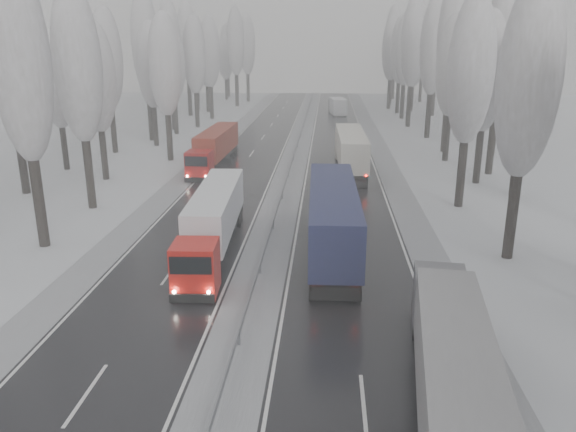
# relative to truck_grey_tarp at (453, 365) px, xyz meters

# --- Properties ---
(ground) EXTENTS (260.00, 260.00, 0.00)m
(ground) POSITION_rel_truck_grey_tarp_xyz_m (-8.19, 0.47, -2.19)
(ground) COLOR silver
(ground) RESTS_ON ground
(carriageway_right) EXTENTS (7.50, 200.00, 0.03)m
(carriageway_right) POSITION_rel_truck_grey_tarp_xyz_m (-2.94, 30.47, -2.18)
(carriageway_right) COLOR black
(carriageway_right) RESTS_ON ground
(carriageway_left) EXTENTS (7.50, 200.00, 0.03)m
(carriageway_left) POSITION_rel_truck_grey_tarp_xyz_m (-13.44, 30.47, -2.18)
(carriageway_left) COLOR black
(carriageway_left) RESTS_ON ground
(median_slush) EXTENTS (3.00, 200.00, 0.04)m
(median_slush) POSITION_rel_truck_grey_tarp_xyz_m (-8.19, 30.47, -2.17)
(median_slush) COLOR #A7AAAF
(median_slush) RESTS_ON ground
(shoulder_right) EXTENTS (2.40, 200.00, 0.04)m
(shoulder_right) POSITION_rel_truck_grey_tarp_xyz_m (2.01, 30.47, -2.17)
(shoulder_right) COLOR #A7AAAF
(shoulder_right) RESTS_ON ground
(shoulder_left) EXTENTS (2.40, 200.00, 0.04)m
(shoulder_left) POSITION_rel_truck_grey_tarp_xyz_m (-18.39, 30.47, -2.17)
(shoulder_left) COLOR #A7AAAF
(shoulder_left) RESTS_ON ground
(median_guardrail) EXTENTS (0.12, 200.00, 0.76)m
(median_guardrail) POSITION_rel_truck_grey_tarp_xyz_m (-8.19, 30.46, -1.59)
(median_guardrail) COLOR slate
(median_guardrail) RESTS_ON ground
(tree_16) EXTENTS (3.60, 3.60, 16.53)m
(tree_16) POSITION_rel_truck_grey_tarp_xyz_m (6.85, 16.14, 8.48)
(tree_16) COLOR black
(tree_16) RESTS_ON ground
(tree_18) EXTENTS (3.60, 3.60, 16.58)m
(tree_18) POSITION_rel_truck_grey_tarp_xyz_m (6.32, 27.51, 8.51)
(tree_18) COLOR black
(tree_18) RESTS_ON ground
(tree_19) EXTENTS (3.60, 3.60, 14.57)m
(tree_19) POSITION_rel_truck_grey_tarp_xyz_m (11.83, 31.51, 7.23)
(tree_19) COLOR black
(tree_19) RESTS_ON ground
(tree_20) EXTENTS (3.60, 3.60, 15.71)m
(tree_20) POSITION_rel_truck_grey_tarp_xyz_m (9.71, 35.64, 7.95)
(tree_20) COLOR black
(tree_20) RESTS_ON ground
(tree_21) EXTENTS (3.60, 3.60, 18.62)m
(tree_21) POSITION_rel_truck_grey_tarp_xyz_m (11.93, 39.64, 9.81)
(tree_21) COLOR black
(tree_21) RESTS_ON ground
(tree_22) EXTENTS (3.60, 3.60, 15.86)m
(tree_22) POSITION_rel_truck_grey_tarp_xyz_m (8.83, 46.08, 8.05)
(tree_22) COLOR black
(tree_22) RESTS_ON ground
(tree_23) EXTENTS (3.60, 3.60, 13.55)m
(tree_23) POSITION_rel_truck_grey_tarp_xyz_m (15.12, 50.08, 6.58)
(tree_23) COLOR black
(tree_23) RESTS_ON ground
(tree_24) EXTENTS (3.60, 3.60, 20.49)m
(tree_24) POSITION_rel_truck_grey_tarp_xyz_m (9.71, 51.49, 11.00)
(tree_24) COLOR black
(tree_24) RESTS_ON ground
(tree_25) EXTENTS (3.60, 3.60, 19.44)m
(tree_25) POSITION_rel_truck_grey_tarp_xyz_m (16.62, 55.49, 10.33)
(tree_25) COLOR black
(tree_25) RESTS_ON ground
(tree_26) EXTENTS (3.60, 3.60, 18.78)m
(tree_26) POSITION_rel_truck_grey_tarp_xyz_m (9.37, 61.75, 9.91)
(tree_26) COLOR black
(tree_26) RESTS_ON ground
(tree_27) EXTENTS (3.60, 3.60, 17.62)m
(tree_27) POSITION_rel_truck_grey_tarp_xyz_m (16.53, 65.75, 9.17)
(tree_27) COLOR black
(tree_27) RESTS_ON ground
(tree_28) EXTENTS (3.60, 3.60, 19.62)m
(tree_28) POSITION_rel_truck_grey_tarp_xyz_m (8.15, 72.43, 10.45)
(tree_28) COLOR black
(tree_28) RESTS_ON ground
(tree_29) EXTENTS (3.60, 3.60, 18.11)m
(tree_29) POSITION_rel_truck_grey_tarp_xyz_m (15.52, 76.43, 9.48)
(tree_29) COLOR black
(tree_29) RESTS_ON ground
(tree_30) EXTENTS (3.60, 3.60, 17.86)m
(tree_30) POSITION_rel_truck_grey_tarp_xyz_m (8.37, 82.18, 9.33)
(tree_30) COLOR black
(tree_30) RESTS_ON ground
(tree_31) EXTENTS (3.60, 3.60, 18.58)m
(tree_31) POSITION_rel_truck_grey_tarp_xyz_m (14.29, 86.18, 9.78)
(tree_31) COLOR black
(tree_31) RESTS_ON ground
(tree_32) EXTENTS (3.60, 3.60, 17.33)m
(tree_32) POSITION_rel_truck_grey_tarp_xyz_m (8.44, 89.69, 8.99)
(tree_32) COLOR black
(tree_32) RESTS_ON ground
(tree_33) EXTENTS (3.60, 3.60, 14.33)m
(tree_33) POSITION_rel_truck_grey_tarp_xyz_m (11.58, 93.69, 7.07)
(tree_33) COLOR black
(tree_33) RESTS_ON ground
(tree_34) EXTENTS (3.60, 3.60, 17.63)m
(tree_34) POSITION_rel_truck_grey_tarp_xyz_m (7.54, 96.79, 9.18)
(tree_34) COLOR black
(tree_34) RESTS_ON ground
(tree_35) EXTENTS (3.60, 3.60, 18.25)m
(tree_35) POSITION_rel_truck_grey_tarp_xyz_m (16.75, 100.79, 9.57)
(tree_35) COLOR black
(tree_35) RESTS_ON ground
(tree_36) EXTENTS (3.60, 3.60, 20.23)m
(tree_36) POSITION_rel_truck_grey_tarp_xyz_m (8.85, 106.63, 10.83)
(tree_36) COLOR black
(tree_36) RESTS_ON ground
(tree_37) EXTENTS (3.60, 3.60, 16.37)m
(tree_37) POSITION_rel_truck_grey_tarp_xyz_m (15.83, 110.63, 8.37)
(tree_37) COLOR black
(tree_37) RESTS_ON ground
(tree_38) EXTENTS (3.60, 3.60, 17.97)m
(tree_38) POSITION_rel_truck_grey_tarp_xyz_m (10.54, 117.20, 9.40)
(tree_38) COLOR black
(tree_38) RESTS_ON ground
(tree_39) EXTENTS (3.60, 3.60, 16.19)m
(tree_39) POSITION_rel_truck_grey_tarp_xyz_m (13.36, 121.20, 8.26)
(tree_39) COLOR black
(tree_39) RESTS_ON ground
(tree_56) EXTENTS (3.60, 3.60, 18.12)m
(tree_56) POSITION_rel_truck_grey_tarp_xyz_m (-22.90, 16.18, 9.49)
(tree_56) COLOR black
(tree_56) RESTS_ON ground
(tree_58) EXTENTS (3.60, 3.60, 17.21)m
(tree_58) POSITION_rel_truck_grey_tarp_xyz_m (-23.31, 25.04, 8.91)
(tree_58) COLOR black
(tree_58) RESTS_ON ground
(tree_59) EXTENTS (3.60, 3.60, 18.41)m
(tree_59) POSITION_rel_truck_grey_tarp_xyz_m (-30.99, 29.04, 9.68)
(tree_59) COLOR black
(tree_59) RESTS_ON ground
(tree_60) EXTENTS (3.60, 3.60, 14.84)m
(tree_60) POSITION_rel_truck_grey_tarp_xyz_m (-25.94, 34.67, 7.40)
(tree_60) COLOR black
(tree_60) RESTS_ON ground
(tree_61) EXTENTS (3.60, 3.60, 13.95)m
(tree_61) POSITION_rel_truck_grey_tarp_xyz_m (-31.71, 38.67, 6.83)
(tree_61) COLOR black
(tree_61) RESTS_ON ground
(tree_62) EXTENTS (3.60, 3.60, 16.04)m
(tree_62) POSITION_rel_truck_grey_tarp_xyz_m (-22.13, 44.20, 8.16)
(tree_62) COLOR black
(tree_62) RESTS_ON ground
(tree_63) EXTENTS (3.60, 3.60, 16.88)m
(tree_63) POSITION_rel_truck_grey_tarp_xyz_m (-30.04, 48.20, 8.70)
(tree_63) COLOR black
(tree_63) RESTS_ON ground
(tree_64) EXTENTS (3.60, 3.60, 15.42)m
(tree_64) POSITION_rel_truck_grey_tarp_xyz_m (-26.45, 53.19, 7.77)
(tree_64) COLOR black
(tree_64) RESTS_ON ground
(tree_65) EXTENTS (3.60, 3.60, 19.48)m
(tree_65) POSITION_rel_truck_grey_tarp_xyz_m (-28.24, 57.19, 10.35)
(tree_65) COLOR black
(tree_65) RESTS_ON ground
(tree_66) EXTENTS (3.60, 3.60, 15.23)m
(tree_66) POSITION_rel_truck_grey_tarp_xyz_m (-26.35, 62.82, 7.65)
(tree_66) COLOR black
(tree_66) RESTS_ON ground
(tree_67) EXTENTS (3.60, 3.60, 17.09)m
(tree_67) POSITION_rel_truck_grey_tarp_xyz_m (-27.73, 66.82, 8.84)
(tree_67) COLOR black
(tree_67) RESTS_ON ground
(tree_68) EXTENTS (3.60, 3.60, 16.65)m
(tree_68) POSITION_rel_truck_grey_tarp_xyz_m (-24.77, 69.59, 8.55)
(tree_68) COLOR black
(tree_68) RESTS_ON ground
(tree_69) EXTENTS (3.60, 3.60, 19.35)m
(tree_69) POSITION_rel_truck_grey_tarp_xyz_m (-29.61, 73.59, 10.27)
(tree_69) COLOR black
(tree_69) RESTS_ON ground
(tree_70) EXTENTS (3.60, 3.60, 17.09)m
(tree_70) POSITION_rel_truck_grey_tarp_xyz_m (-24.51, 79.66, 8.84)
(tree_70) COLOR black
(tree_70) RESTS_ON ground
(tree_71) EXTENTS (3.60, 3.60, 19.61)m
(tree_71) POSITION_rel_truck_grey_tarp_xyz_m (-29.28, 83.66, 10.43)
(tree_71) COLOR black
(tree_71) RESTS_ON ground
(tree_72) EXTENTS (3.60, 3.60, 15.11)m
(tree_72) POSITION_rel_truck_grey_tarp_xyz_m (-27.12, 89.01, 7.57)
(tree_72) COLOR black
(tree_72) RESTS_ON ground
(tree_73) EXTENTS (3.60, 3.60, 17.22)m
(tree_73) POSITION_rel_truck_grey_tarp_xyz_m (-30.01, 93.01, 8.92)
(tree_73) COLOR black
(tree_73) RESTS_ON ground
(tree_74) EXTENTS (3.60, 3.60, 19.68)m
(tree_74) POSITION_rel_truck_grey_tarp_xyz_m (-23.26, 99.80, 10.48)
(tree_74) COLOR black
(tree_74) RESTS_ON ground
(tree_75) EXTENTS (3.60, 3.60, 18.60)m
(tree_75) POSITION_rel_truck_grey_tarp_xyz_m (-32.39, 103.80, 9.80)
(tree_75) COLOR black
(tree_75) RESTS_ON ground
(tree_76) EXTENTS (3.60, 3.60, 18.55)m
(tree_76) POSITION_rel_truck_grey_tarp_xyz_m (-22.24, 109.19, 9.76)
(tree_76) COLOR black
(tree_76) RESTS_ON ground
(tree_77) EXTENTS (3.60, 3.60, 14.32)m
(tree_77) POSITION_rel_truck_grey_tarp_xyz_m (-27.85, 113.19, 7.07)
(tree_77) COLOR black
(tree_77) RESTS_ON ground
(tree_78) EXTENTS (3.60, 3.60, 19.55)m
(tree_78) POSITION_rel_truck_grey_tarp_xyz_m (-25.75, 115.78, 10.40)
(tree_78) COLOR black
(tree_78) RESTS_ON ground
(tree_79) EXTENTS (3.60, 3.60, 17.07)m
(tree_79) POSITION_rel_truck_grey_tarp_xyz_m (-28.52, 119.78, 8.82)
(tree_79) COLOR black
(tree_79) RESTS_ON ground
(truck_grey_tarp) EXTENTS (4.02, 14.76, 3.75)m
(truck_grey_tarp) POSITION_rel_truck_grey_tarp_xyz_m (0.00, 0.00, 0.00)
(truck_grey_tarp) COLOR #4A4A4F
(truck_grey_tarp) RESTS_ON ground
(truck_blue_box) EXTENTS (3.11, 17.54, 4.48)m
(truck_blue_box) POSITION_rel_truck_grey_tarp_xyz_m (-4.06, 16.24, 0.43)
(truck_blue_box) COLOR navy
(truck_blue_box) RESTS_ON ground
(truck_cream_box) EXTENTS (2.99, 16.41, 4.19)m
(truck_cream_box) POSITION_rel_truck_grey_tarp_xyz_m (-2.10, 39.71, 0.26)
(truck_cream_box) COLOR #B8B3A3
(truck_cream_box) RESTS_ON ground
(box_truck_distant) EXTENTS (3.41, 8.18, 2.96)m
(box_truck_distant) POSITION_rel_truck_grey_tarp_xyz_m (-2.73, 87.17, -0.68)
(box_truck_distant) COLOR #B1B4B9
(box_truck_distant) RESTS_ON ground
(truck_red_white) EXTENTS (3.02, 14.80, 3.77)m
(truck_red_white) POSITION_rel_truck_grey_tarp_xyz_m (-11.55, 16.18, 0.01)
(truck_red_white) COLOR red
(truck_red_white) RESTS_ON ground
(truck_red_red) EXTENTS (2.77, 14.90, 3.80)m
(truck_red_red) POSITION_rel_truck_grey_tarp_xyz_m (-16.39, 41.19, 0.03)
(truck_red_red) COLOR #9A0A08
(truck_red_red) RESTS_ON ground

